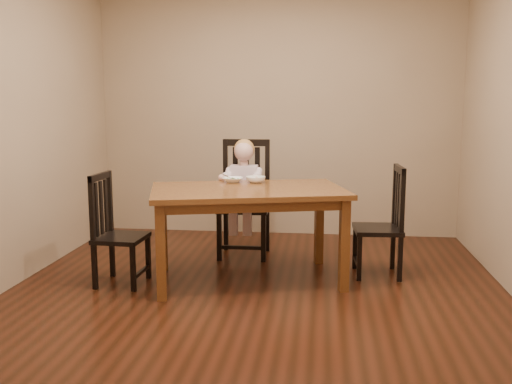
# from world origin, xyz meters

# --- Properties ---
(room) EXTENTS (4.01, 4.01, 2.71)m
(room) POSITION_xyz_m (0.00, 0.00, 1.35)
(room) COLOR #3B180C
(room) RESTS_ON ground
(dining_table) EXTENTS (1.77, 1.32, 0.79)m
(dining_table) POSITION_xyz_m (-0.10, 0.24, 0.70)
(dining_table) COLOR #522513
(dining_table) RESTS_ON room
(chair_child) EXTENTS (0.49, 0.47, 1.13)m
(chair_child) POSITION_xyz_m (-0.24, 1.05, 0.54)
(chair_child) COLOR black
(chair_child) RESTS_ON room
(chair_left) EXTENTS (0.40, 0.42, 0.93)m
(chair_left) POSITION_xyz_m (-1.18, 0.02, 0.44)
(chair_left) COLOR black
(chair_left) RESTS_ON room
(chair_right) EXTENTS (0.42, 0.43, 0.96)m
(chair_right) POSITION_xyz_m (1.04, 0.52, 0.46)
(chair_right) COLOR black
(chair_right) RESTS_ON room
(toddler) EXTENTS (0.35, 0.44, 0.60)m
(toddler) POSITION_xyz_m (-0.24, 1.00, 0.69)
(toddler) COLOR white
(toddler) RESTS_ON chair_child
(bowl_peas) EXTENTS (0.20, 0.20, 0.04)m
(bowl_peas) POSITION_xyz_m (-0.28, 0.55, 0.81)
(bowl_peas) COLOR white
(bowl_peas) RESTS_ON dining_table
(bowl_veg) EXTENTS (0.21, 0.21, 0.05)m
(bowl_veg) POSITION_xyz_m (-0.08, 0.56, 0.82)
(bowl_veg) COLOR white
(bowl_veg) RESTS_ON dining_table
(fork) EXTENTS (0.11, 0.06, 0.05)m
(fork) POSITION_xyz_m (-0.31, 0.52, 0.84)
(fork) COLOR silver
(fork) RESTS_ON bowl_peas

